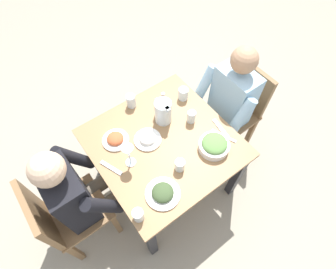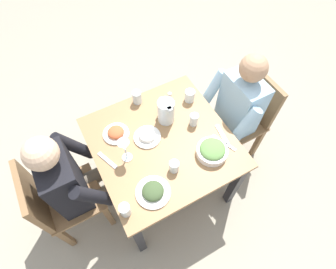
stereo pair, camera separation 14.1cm
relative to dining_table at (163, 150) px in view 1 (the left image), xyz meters
The scene contains 21 objects.
ground_plane 0.59m from the dining_table, ahead, with size 8.00×8.00×0.00m, color #9E937F.
dining_table is the anchor object (origin of this frame).
chair_near 0.81m from the dining_table, 88.88° to the right, with size 0.40×0.40×0.86m.
chair_far 0.81m from the dining_table, 86.80° to the left, with size 0.40×0.40×0.86m.
diner_near 0.60m from the dining_table, 88.50° to the right, with size 0.48×0.53×1.15m.
diner_far 0.60m from the dining_table, 85.71° to the left, with size 0.48×0.53×1.15m.
water_pitcher 0.28m from the dining_table, 36.31° to the right, with size 0.16×0.12×0.19m.
salad_bowl 0.38m from the dining_table, 134.75° to the right, with size 0.21×0.21×0.09m.
plate_rice_curry 0.35m from the dining_table, 51.47° to the left, with size 0.19×0.19×0.05m.
plate_dolmas 0.40m from the dining_table, 143.50° to the left, with size 0.22×0.22×0.06m.
plate_yoghurt 0.17m from the dining_table, 45.44° to the left, with size 0.19×0.19×0.06m.
water_glass_by_pitcher 0.56m from the dining_table, 128.39° to the left, with size 0.07×0.07×0.09m, color silver.
water_glass_near_left 0.45m from the dining_table, 57.21° to the right, with size 0.08×0.08×0.09m, color silver.
water_glass_far_left 0.31m from the dining_table, 84.62° to the right, with size 0.06×0.06×0.10m, color silver.
water_glass_center 0.27m from the dining_table, behind, with size 0.06×0.06×0.09m, color silver.
water_glass_near_right 0.43m from the dining_table, ahead, with size 0.07×0.07×0.10m, color silver.
wine_glass 0.36m from the dining_table, 90.20° to the left, with size 0.08×0.08×0.20m.
salt_shaker 0.42m from the dining_table, 36.14° to the right, with size 0.03×0.03×0.05m.
fork_near 0.44m from the dining_table, 111.22° to the right, with size 0.17×0.03×0.01m, color silver.
knife_near 0.44m from the dining_table, 120.43° to the right, with size 0.18×0.02×0.01m, color silver.
fork_far 0.41m from the dining_table, 83.83° to the left, with size 0.17×0.03×0.01m, color silver.
Camera 1 is at (-0.78, 0.54, 2.29)m, focal length 28.49 mm.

